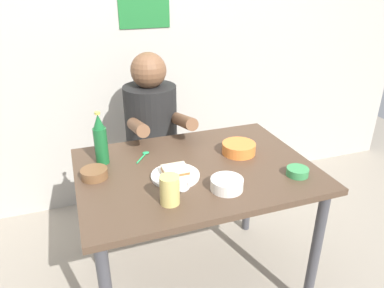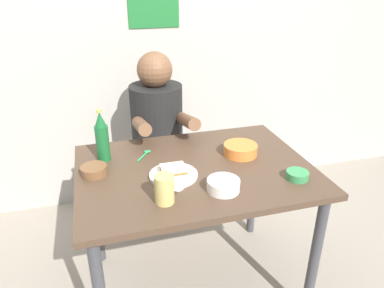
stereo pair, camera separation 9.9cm
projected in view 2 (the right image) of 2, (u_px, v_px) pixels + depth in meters
name	position (u px, v px, depth m)	size (l,w,h in m)	color
ground_plane	(194.00, 283.00, 2.02)	(6.00, 6.00, 0.00)	gray
wall_back	(151.00, 19.00, 2.38)	(4.40, 0.09, 2.60)	#ADA89E
dining_table	(195.00, 184.00, 1.74)	(1.10, 0.80, 0.74)	#4C3828
stool	(159.00, 176.00, 2.40)	(0.34, 0.34, 0.45)	#4C4C51
person_seated	(157.00, 118.00, 2.22)	(0.33, 0.56, 0.72)	black
plate_orange	(173.00, 175.00, 1.63)	(0.22, 0.22, 0.01)	silver
sandwich	(173.00, 170.00, 1.62)	(0.11, 0.09, 0.04)	beige
beer_mug	(165.00, 189.00, 1.42)	(0.13, 0.08, 0.12)	#D1BC66
beer_bottle	(102.00, 138.00, 1.72)	(0.06, 0.06, 0.26)	#19602D
soup_bowl_orange	(240.00, 149.00, 1.81)	(0.17, 0.17, 0.05)	orange
condiment_bowl_brown	(94.00, 170.00, 1.64)	(0.12, 0.12, 0.04)	brown
rice_bowl_white	(223.00, 185.00, 1.51)	(0.14, 0.14, 0.05)	silver
dip_bowl_green	(297.00, 175.00, 1.60)	(0.10, 0.10, 0.03)	#388C4C
spoon	(145.00, 153.00, 1.83)	(0.09, 0.10, 0.01)	#26A559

